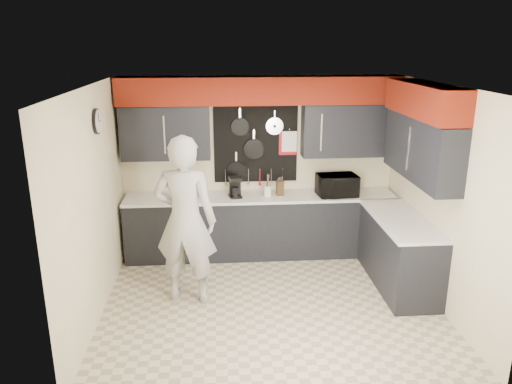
{
  "coord_description": "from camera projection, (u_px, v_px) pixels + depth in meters",
  "views": [
    {
      "loc": [
        -0.59,
        -5.41,
        3.08
      ],
      "look_at": [
        -0.14,
        0.5,
        1.26
      ],
      "focal_mm": 35.0,
      "sensor_mm": 36.0,
      "label": 1
    }
  ],
  "objects": [
    {
      "name": "back_wall_assembly",
      "position": [
        261.0,
        118.0,
        7.04
      ],
      "size": [
        4.0,
        0.36,
        2.6
      ],
      "color": "beige",
      "rests_on": "ground"
    },
    {
      "name": "ground",
      "position": [
        271.0,
        302.0,
        6.1
      ],
      "size": [
        4.0,
        4.0,
        0.0
      ],
      "primitive_type": "plane",
      "color": "beige",
      "rests_on": "ground"
    },
    {
      "name": "microwave",
      "position": [
        337.0,
        185.0,
        7.15
      ],
      "size": [
        0.59,
        0.43,
        0.31
      ],
      "primitive_type": "imported",
      "rotation": [
        0.0,
        0.0,
        0.09
      ],
      "color": "black",
      "rests_on": "base_cabinets"
    },
    {
      "name": "person",
      "position": [
        185.0,
        221.0,
        5.88
      ],
      "size": [
        0.84,
        0.65,
        2.06
      ],
      "primitive_type": "imported",
      "rotation": [
        0.0,
        0.0,
        2.92
      ],
      "color": "#B1B1AE",
      "rests_on": "ground"
    },
    {
      "name": "base_cabinets",
      "position": [
        297.0,
        232.0,
        7.08
      ],
      "size": [
        3.95,
        2.2,
        0.92
      ],
      "color": "black",
      "rests_on": "ground"
    },
    {
      "name": "knife_block",
      "position": [
        280.0,
        188.0,
        7.18
      ],
      "size": [
        0.1,
        0.1,
        0.22
      ],
      "primitive_type": "cube",
      "rotation": [
        0.0,
        0.0,
        0.06
      ],
      "color": "#382412",
      "rests_on": "base_cabinets"
    },
    {
      "name": "right_wall_assembly",
      "position": [
        425.0,
        139.0,
        5.92
      ],
      "size": [
        0.36,
        3.5,
        2.6
      ],
      "color": "beige",
      "rests_on": "ground"
    },
    {
      "name": "coffee_maker",
      "position": [
        235.0,
        186.0,
        7.1
      ],
      "size": [
        0.2,
        0.23,
        0.3
      ],
      "rotation": [
        0.0,
        0.0,
        0.21
      ],
      "color": "black",
      "rests_on": "base_cabinets"
    },
    {
      "name": "left_wall_assembly",
      "position": [
        94.0,
        202.0,
        5.58
      ],
      "size": [
        0.05,
        3.5,
        2.6
      ],
      "color": "beige",
      "rests_on": "ground"
    },
    {
      "name": "utensil_crock",
      "position": [
        268.0,
        191.0,
        7.17
      ],
      "size": [
        0.11,
        0.11,
        0.14
      ],
      "primitive_type": "cylinder",
      "color": "white",
      "rests_on": "base_cabinets"
    }
  ]
}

